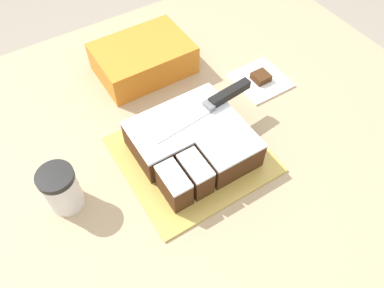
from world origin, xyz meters
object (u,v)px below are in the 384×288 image
(cake_board, at_px, (192,154))
(storage_box, at_px, (143,58))
(knife, at_px, (220,99))
(brownie, at_px, (261,77))
(coffee_cup, at_px, (62,189))
(cake, at_px, (193,142))

(cake_board, relative_size, storage_box, 1.28)
(cake_board, height_order, storage_box, storage_box)
(cake_board, bearing_deg, storage_box, 82.34)
(knife, xyz_separation_m, brownie, (0.19, 0.07, -0.08))
(cake_board, bearing_deg, coffee_cup, 172.83)
(cake, distance_m, coffee_cup, 0.31)
(knife, bearing_deg, coffee_cup, -4.48)
(knife, bearing_deg, cake_board, 17.89)
(brownie, xyz_separation_m, storage_box, (-0.26, 0.22, 0.03))
(cake_board, xyz_separation_m, cake, (0.00, 0.00, 0.04))
(brownie, bearing_deg, knife, -160.56)
(coffee_cup, bearing_deg, brownie, 7.39)
(knife, bearing_deg, cake, 17.12)
(coffee_cup, xyz_separation_m, storage_box, (0.35, 0.30, -0.01))
(storage_box, bearing_deg, cake_board, -97.66)
(cake_board, height_order, knife, knife)
(knife, relative_size, brownie, 6.37)
(cake_board, xyz_separation_m, coffee_cup, (-0.30, 0.04, 0.05))
(coffee_cup, bearing_deg, knife, 1.41)
(coffee_cup, bearing_deg, storage_box, 40.39)
(cake_board, bearing_deg, knife, 23.78)
(coffee_cup, xyz_separation_m, brownie, (0.61, 0.08, -0.04))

